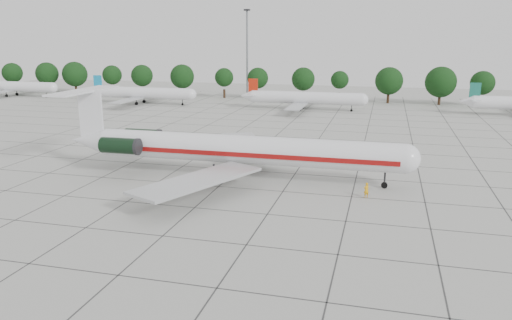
{
  "coord_description": "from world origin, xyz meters",
  "views": [
    {
      "loc": [
        11.08,
        -55.19,
        17.9
      ],
      "look_at": [
        -3.42,
        0.51,
        3.5
      ],
      "focal_mm": 35.0,
      "sensor_mm": 36.0,
      "label": 1
    }
  ],
  "objects_px": {
    "bg_airliner_b": "(143,93)",
    "floodlight_mast": "(247,48)",
    "bg_airliner_c": "(305,98)",
    "ground_crew": "(366,190)",
    "bg_airliner_a": "(13,87)",
    "main_airliner": "(226,148)"
  },
  "relations": [
    {
      "from": "bg_airliner_a",
      "to": "bg_airliner_b",
      "type": "height_order",
      "value": "same"
    },
    {
      "from": "ground_crew",
      "to": "floodlight_mast",
      "type": "height_order",
      "value": "floodlight_mast"
    },
    {
      "from": "bg_airliner_a",
      "to": "bg_airliner_c",
      "type": "distance_m",
      "value": 90.06
    },
    {
      "from": "ground_crew",
      "to": "floodlight_mast",
      "type": "xyz_separation_m",
      "value": [
        -39.59,
        91.83,
        13.4
      ]
    },
    {
      "from": "main_airliner",
      "to": "bg_airliner_c",
      "type": "bearing_deg",
      "value": 89.45
    },
    {
      "from": "main_airliner",
      "to": "bg_airliner_a",
      "type": "bearing_deg",
      "value": 142.33
    },
    {
      "from": "main_airliner",
      "to": "floodlight_mast",
      "type": "bearing_deg",
      "value": 103.51
    },
    {
      "from": "bg_airliner_a",
      "to": "bg_airliner_b",
      "type": "xyz_separation_m",
      "value": [
        45.99,
        -6.08,
        0.0
      ]
    },
    {
      "from": "main_airliner",
      "to": "bg_airliner_a",
      "type": "height_order",
      "value": "main_airliner"
    },
    {
      "from": "bg_airliner_b",
      "to": "floodlight_mast",
      "type": "distance_m",
      "value": 35.52
    },
    {
      "from": "bg_airliner_a",
      "to": "main_airliner",
      "type": "bearing_deg",
      "value": -37.35
    },
    {
      "from": "main_airliner",
      "to": "floodlight_mast",
      "type": "distance_m",
      "value": 90.96
    },
    {
      "from": "bg_airliner_b",
      "to": "bg_airliner_c",
      "type": "height_order",
      "value": "same"
    },
    {
      "from": "bg_airliner_a",
      "to": "bg_airliner_c",
      "type": "bearing_deg",
      "value": -3.78
    },
    {
      "from": "bg_airliner_b",
      "to": "bg_airliner_c",
      "type": "distance_m",
      "value": 43.88
    },
    {
      "from": "main_airliner",
      "to": "floodlight_mast",
      "type": "xyz_separation_m",
      "value": [
        -21.58,
        87.74,
        10.44
      ]
    },
    {
      "from": "bg_airliner_c",
      "to": "floodlight_mast",
      "type": "xyz_separation_m",
      "value": [
        -21.83,
        25.28,
        11.37
      ]
    },
    {
      "from": "bg_airliner_a",
      "to": "bg_airliner_b",
      "type": "bearing_deg",
      "value": -7.54
    },
    {
      "from": "bg_airliner_b",
      "to": "main_airliner",
      "type": "bearing_deg",
      "value": -55.0
    },
    {
      "from": "ground_crew",
      "to": "floodlight_mast",
      "type": "bearing_deg",
      "value": -101.75
    },
    {
      "from": "bg_airliner_b",
      "to": "floodlight_mast",
      "type": "bearing_deg",
      "value": 49.07
    },
    {
      "from": "bg_airliner_b",
      "to": "floodlight_mast",
      "type": "xyz_separation_m",
      "value": [
        22.04,
        25.42,
        11.37
      ]
    }
  ]
}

